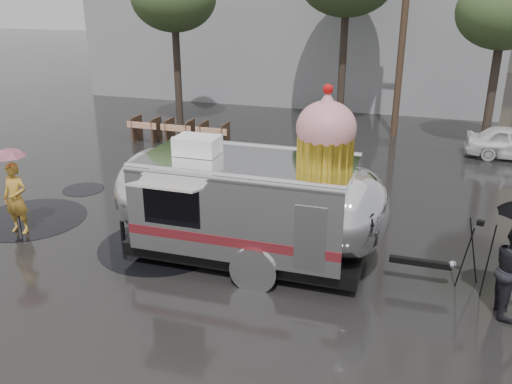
% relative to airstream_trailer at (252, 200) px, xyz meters
% --- Properties ---
extents(ground, '(120.00, 120.00, 0.00)m').
position_rel_airstream_trailer_xyz_m(ground, '(-0.30, -1.53, -1.49)').
color(ground, black).
rests_on(ground, ground).
extents(puddles, '(7.21, 8.58, 0.01)m').
position_rel_airstream_trailer_xyz_m(puddles, '(-4.91, -0.68, -1.48)').
color(puddles, black).
rests_on(puddles, ground).
extents(utility_pole, '(1.60, 0.28, 9.00)m').
position_rel_airstream_trailer_xyz_m(utility_pole, '(2.20, 12.47, 3.13)').
color(utility_pole, '#473323').
rests_on(utility_pole, ground).
extents(tree_right, '(3.36, 3.36, 6.42)m').
position_rel_airstream_trailer_xyz_m(tree_right, '(5.70, 11.47, 3.57)').
color(tree_right, '#382D26').
rests_on(tree_right, ground).
extents(barricade_row, '(4.30, 0.80, 1.00)m').
position_rel_airstream_trailer_xyz_m(barricade_row, '(-5.85, 8.43, -0.96)').
color(barricade_row, '#473323').
rests_on(barricade_row, ground).
extents(airstream_trailer, '(7.88, 3.01, 4.24)m').
position_rel_airstream_trailer_xyz_m(airstream_trailer, '(0.00, 0.00, 0.00)').
color(airstream_trailer, silver).
rests_on(airstream_trailer, ground).
extents(person_left, '(0.68, 0.47, 1.85)m').
position_rel_airstream_trailer_xyz_m(person_left, '(-6.18, -0.38, -0.56)').
color(person_left, gold).
rests_on(person_left, ground).
extents(umbrella_pink, '(1.04, 1.04, 2.26)m').
position_rel_airstream_trailer_xyz_m(umbrella_pink, '(-6.18, -0.38, 0.42)').
color(umbrella_pink, pink).
rests_on(umbrella_pink, ground).
extents(tripod, '(0.64, 0.59, 1.57)m').
position_rel_airstream_trailer_xyz_m(tripod, '(4.78, 0.23, -0.55)').
color(tripod, black).
rests_on(tripod, ground).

